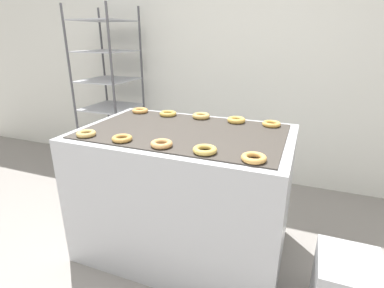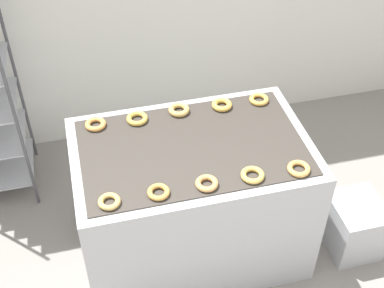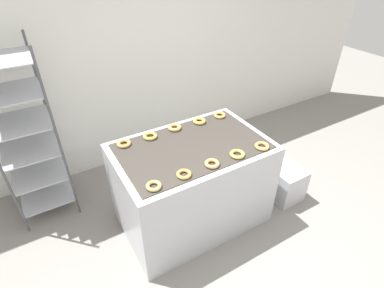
{
  "view_description": "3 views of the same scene",
  "coord_description": "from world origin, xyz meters",
  "px_view_note": "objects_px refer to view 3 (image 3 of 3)",
  "views": [
    {
      "loc": [
        0.75,
        -1.06,
        1.55
      ],
      "look_at": [
        0.0,
        0.86,
        0.79
      ],
      "focal_mm": 28.0,
      "sensor_mm": 36.0,
      "label": 1
    },
    {
      "loc": [
        -0.58,
        -1.58,
        3.05
      ],
      "look_at": [
        0.0,
        0.71,
        0.96
      ],
      "focal_mm": 50.0,
      "sensor_mm": 36.0,
      "label": 2
    },
    {
      "loc": [
        -1.14,
        -1.23,
        2.5
      ],
      "look_at": [
        0.0,
        0.71,
        0.96
      ],
      "focal_mm": 28.0,
      "sensor_mm": 36.0,
      "label": 3
    }
  ],
  "objects_px": {
    "donut_near_center": "(212,164)",
    "donut_far_left": "(150,136)",
    "donut_near_left": "(184,174)",
    "donut_near_rightmost": "(262,146)",
    "fryer_machine": "(192,184)",
    "donut_far_center": "(175,127)",
    "donut_near_right": "(237,154)",
    "donut_far_leftmost": "(124,144)",
    "glaze_bin": "(285,183)",
    "donut_far_rightmost": "(220,115)",
    "baking_rack_cart": "(26,136)",
    "donut_far_right": "(199,121)",
    "donut_near_leftmost": "(154,186)"
  },
  "relations": [
    {
      "from": "donut_far_rightmost",
      "to": "donut_near_rightmost",
      "type": "bearing_deg",
      "value": -90.05
    },
    {
      "from": "glaze_bin",
      "to": "donut_near_left",
      "type": "height_order",
      "value": "donut_near_left"
    },
    {
      "from": "donut_far_rightmost",
      "to": "baking_rack_cart",
      "type": "bearing_deg",
      "value": 160.73
    },
    {
      "from": "glaze_bin",
      "to": "donut_far_leftmost",
      "type": "distance_m",
      "value": 1.88
    },
    {
      "from": "glaze_bin",
      "to": "fryer_machine",
      "type": "bearing_deg",
      "value": 166.4
    },
    {
      "from": "donut_near_right",
      "to": "donut_near_leftmost",
      "type": "bearing_deg",
      "value": -179.77
    },
    {
      "from": "baking_rack_cart",
      "to": "donut_far_rightmost",
      "type": "distance_m",
      "value": 1.94
    },
    {
      "from": "fryer_machine",
      "to": "donut_near_center",
      "type": "distance_m",
      "value": 0.59
    },
    {
      "from": "baking_rack_cart",
      "to": "donut_near_left",
      "type": "height_order",
      "value": "baking_rack_cart"
    },
    {
      "from": "donut_near_center",
      "to": "donut_far_rightmost",
      "type": "distance_m",
      "value": 0.85
    },
    {
      "from": "donut_near_left",
      "to": "donut_near_rightmost",
      "type": "height_order",
      "value": "same"
    },
    {
      "from": "glaze_bin",
      "to": "donut_near_left",
      "type": "xyz_separation_m",
      "value": [
        -1.35,
        -0.07,
        0.75
      ]
    },
    {
      "from": "donut_far_center",
      "to": "fryer_machine",
      "type": "bearing_deg",
      "value": -90.45
    },
    {
      "from": "donut_far_leftmost",
      "to": "donut_far_right",
      "type": "height_order",
      "value": "donut_far_right"
    },
    {
      "from": "fryer_machine",
      "to": "donut_near_center",
      "type": "relative_size",
      "value": 11.25
    },
    {
      "from": "donut_far_left",
      "to": "donut_far_center",
      "type": "xyz_separation_m",
      "value": [
        0.28,
        0.02,
        0.0
      ]
    },
    {
      "from": "glaze_bin",
      "to": "donut_near_rightmost",
      "type": "xyz_separation_m",
      "value": [
        -0.55,
        -0.08,
        0.75
      ]
    },
    {
      "from": "donut_far_leftmost",
      "to": "donut_near_leftmost",
      "type": "bearing_deg",
      "value": -90.14
    },
    {
      "from": "donut_near_right",
      "to": "donut_far_left",
      "type": "distance_m",
      "value": 0.85
    },
    {
      "from": "donut_near_rightmost",
      "to": "donut_far_left",
      "type": "bearing_deg",
      "value": 140.44
    },
    {
      "from": "glaze_bin",
      "to": "donut_far_right",
      "type": "height_order",
      "value": "donut_far_right"
    },
    {
      "from": "donut_near_right",
      "to": "donut_far_leftmost",
      "type": "xyz_separation_m",
      "value": [
        -0.8,
        0.66,
        0.0
      ]
    },
    {
      "from": "donut_near_left",
      "to": "donut_near_right",
      "type": "relative_size",
      "value": 0.92
    },
    {
      "from": "glaze_bin",
      "to": "donut_near_center",
      "type": "bearing_deg",
      "value": -176.34
    },
    {
      "from": "donut_near_center",
      "to": "donut_far_left",
      "type": "distance_m",
      "value": 0.71
    },
    {
      "from": "glaze_bin",
      "to": "donut_far_left",
      "type": "height_order",
      "value": "donut_far_left"
    },
    {
      "from": "fryer_machine",
      "to": "donut_far_center",
      "type": "relative_size",
      "value": 10.62
    },
    {
      "from": "glaze_bin",
      "to": "donut_far_leftmost",
      "type": "bearing_deg",
      "value": 159.91
    },
    {
      "from": "donut_near_rightmost",
      "to": "baking_rack_cart",
      "type": "bearing_deg",
      "value": 144.4
    },
    {
      "from": "baking_rack_cart",
      "to": "donut_near_leftmost",
      "type": "relative_size",
      "value": 15.02
    },
    {
      "from": "fryer_machine",
      "to": "donut_far_leftmost",
      "type": "xyz_separation_m",
      "value": [
        -0.53,
        0.33,
        0.49
      ]
    },
    {
      "from": "glaze_bin",
      "to": "donut_far_leftmost",
      "type": "xyz_separation_m",
      "value": [
        -1.61,
        0.59,
        0.75
      ]
    },
    {
      "from": "donut_near_center",
      "to": "donut_far_left",
      "type": "relative_size",
      "value": 0.95
    },
    {
      "from": "donut_near_leftmost",
      "to": "donut_far_left",
      "type": "height_order",
      "value": "donut_far_left"
    },
    {
      "from": "fryer_machine",
      "to": "glaze_bin",
      "type": "xyz_separation_m",
      "value": [
        1.08,
        -0.26,
        -0.27
      ]
    },
    {
      "from": "donut_near_left",
      "to": "donut_near_leftmost",
      "type": "bearing_deg",
      "value": -179.08
    },
    {
      "from": "donut_near_left",
      "to": "donut_far_left",
      "type": "xyz_separation_m",
      "value": [
        -0.0,
        0.65,
        0.0
      ]
    },
    {
      "from": "fryer_machine",
      "to": "glaze_bin",
      "type": "relative_size",
      "value": 3.55
    },
    {
      "from": "donut_near_right",
      "to": "donut_far_leftmost",
      "type": "height_order",
      "value": "same"
    },
    {
      "from": "glaze_bin",
      "to": "donut_near_left",
      "type": "bearing_deg",
      "value": -177.12
    },
    {
      "from": "donut_near_left",
      "to": "baking_rack_cart",
      "type": "bearing_deg",
      "value": 128.47
    },
    {
      "from": "baking_rack_cart",
      "to": "donut_near_rightmost",
      "type": "bearing_deg",
      "value": -35.6
    },
    {
      "from": "donut_far_left",
      "to": "donut_far_right",
      "type": "distance_m",
      "value": 0.56
    },
    {
      "from": "fryer_machine",
      "to": "donut_far_center",
      "type": "xyz_separation_m",
      "value": [
        0.0,
        0.34,
        0.49
      ]
    },
    {
      "from": "fryer_machine",
      "to": "donut_far_center",
      "type": "bearing_deg",
      "value": 89.55
    },
    {
      "from": "donut_far_leftmost",
      "to": "donut_far_left",
      "type": "distance_m",
      "value": 0.26
    },
    {
      "from": "donut_near_leftmost",
      "to": "donut_near_left",
      "type": "bearing_deg",
      "value": 0.92
    },
    {
      "from": "baking_rack_cart",
      "to": "donut_far_right",
      "type": "relative_size",
      "value": 13.88
    },
    {
      "from": "donut_far_leftmost",
      "to": "fryer_machine",
      "type": "bearing_deg",
      "value": -31.67
    },
    {
      "from": "fryer_machine",
      "to": "donut_near_rightmost",
      "type": "height_order",
      "value": "donut_near_rightmost"
    }
  ]
}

